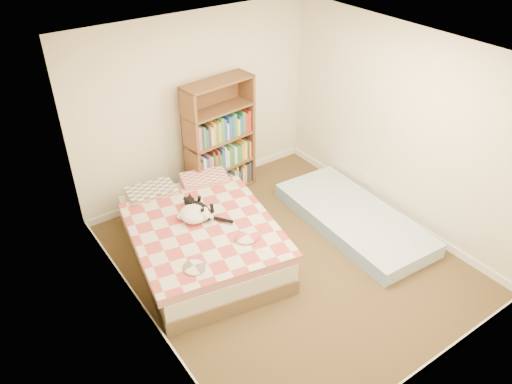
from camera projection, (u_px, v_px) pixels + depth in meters
room at (289, 175)px, 5.32m from camera, size 3.51×4.01×2.51m
bed at (199, 236)px, 5.94m from camera, size 1.87×2.38×0.57m
bookshelf at (220, 153)px, 6.94m from camera, size 1.04×0.45×1.67m
floor_mattress at (353, 218)px, 6.51m from camera, size 1.09×2.23×0.20m
black_cat at (200, 209)px, 5.85m from camera, size 0.26×0.70×0.16m
white_dog at (195, 214)px, 5.74m from camera, size 0.35×0.37×0.17m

